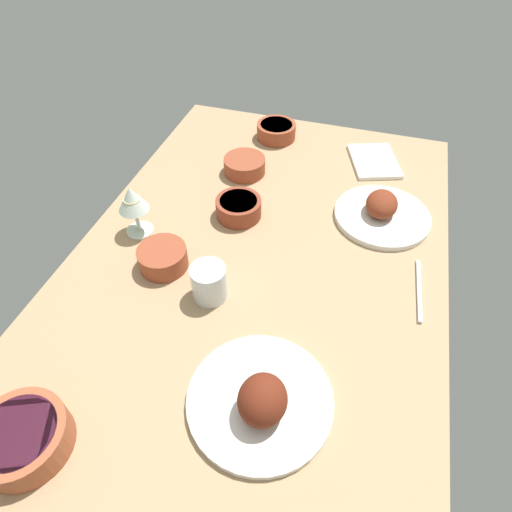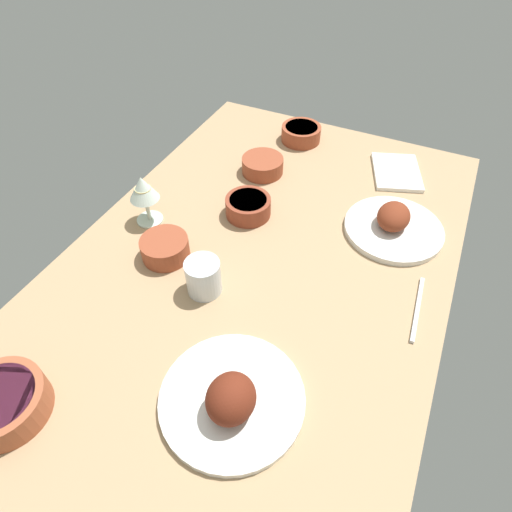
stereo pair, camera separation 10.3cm
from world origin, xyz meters
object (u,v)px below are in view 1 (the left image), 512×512
(bowl_sauce, at_px, (239,207))
(fork_loose, at_px, (419,290))
(wine_glass, at_px, (132,201))
(bowl_soup, at_px, (276,130))
(folded_napkin, at_px, (374,161))
(plate_far_side, at_px, (382,212))
(bowl_potatoes, at_px, (245,165))
(water_tumbler, at_px, (209,282))
(bowl_cream, at_px, (163,257))
(plate_near_viewer, at_px, (261,400))
(bowl_onions, at_px, (22,438))

(bowl_sauce, xyz_separation_m, fork_loose, (0.13, 0.48, -0.02))
(wine_glass, height_order, fork_loose, wine_glass)
(bowl_soup, xyz_separation_m, folded_napkin, (0.05, 0.33, -0.02))
(plate_far_side, xyz_separation_m, bowl_potatoes, (-0.09, -0.42, 0.01))
(bowl_soup, distance_m, bowl_sauce, 0.41)
(bowl_potatoes, xyz_separation_m, wine_glass, (0.33, -0.18, 0.07))
(bowl_soup, height_order, folded_napkin, bowl_soup)
(water_tumbler, bearing_deg, bowl_cream, -110.56)
(wine_glass, relative_size, water_tumbler, 1.63)
(bowl_potatoes, bearing_deg, bowl_cream, -9.13)
(bowl_soup, xyz_separation_m, wine_glass, (0.55, -0.22, 0.07))
(water_tumbler, distance_m, fork_loose, 0.48)
(bowl_potatoes, bearing_deg, bowl_sauce, 13.40)
(bowl_cream, height_order, folded_napkin, bowl_cream)
(plate_far_side, height_order, plate_near_viewer, plate_near_viewer)
(plate_far_side, relative_size, bowl_onions, 1.60)
(water_tumbler, height_order, fork_loose, water_tumbler)
(wine_glass, distance_m, fork_loose, 0.71)
(bowl_potatoes, height_order, fork_loose, bowl_potatoes)
(bowl_cream, distance_m, bowl_potatoes, 0.43)
(bowl_cream, distance_m, water_tumbler, 0.15)
(bowl_cream, height_order, fork_loose, bowl_cream)
(wine_glass, bearing_deg, bowl_sauce, 120.71)
(wine_glass, bearing_deg, plate_near_viewer, 50.21)
(bowl_cream, bearing_deg, bowl_potatoes, 170.87)
(bowl_potatoes, xyz_separation_m, bowl_onions, (0.88, -0.11, 0.01))
(bowl_potatoes, height_order, wine_glass, wine_glass)
(folded_napkin, distance_m, fork_loose, 0.51)
(bowl_soup, bearing_deg, bowl_potatoes, -10.28)
(bowl_sauce, bearing_deg, bowl_soup, -179.07)
(bowl_cream, height_order, bowl_sauce, bowl_cream)
(bowl_soup, xyz_separation_m, bowl_onions, (1.09, -0.15, 0.00))
(bowl_sauce, xyz_separation_m, wine_glass, (0.14, -0.23, 0.07))
(folded_napkin, relative_size, fork_loose, 0.98)
(wine_glass, distance_m, water_tumbler, 0.30)
(plate_far_side, height_order, bowl_onions, plate_far_side)
(water_tumbler, bearing_deg, plate_near_viewer, 40.07)
(plate_near_viewer, distance_m, bowl_onions, 0.41)
(plate_far_side, distance_m, bowl_onions, 0.94)
(plate_near_viewer, relative_size, fork_loose, 1.47)
(bowl_soup, bearing_deg, plate_near_viewer, 13.39)
(bowl_cream, distance_m, folded_napkin, 0.73)
(fork_loose, bearing_deg, plate_near_viewer, -39.81)
(plate_near_viewer, relative_size, bowl_sauce, 2.23)
(bowl_soup, relative_size, wine_glass, 0.92)
(bowl_soup, bearing_deg, fork_loose, 41.84)
(bowl_sauce, bearing_deg, bowl_onions, -12.83)
(bowl_cream, bearing_deg, water_tumbler, 69.44)
(water_tumbler, bearing_deg, bowl_potatoes, -171.40)
(plate_far_side, xyz_separation_m, water_tumbler, (0.38, -0.34, 0.02))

